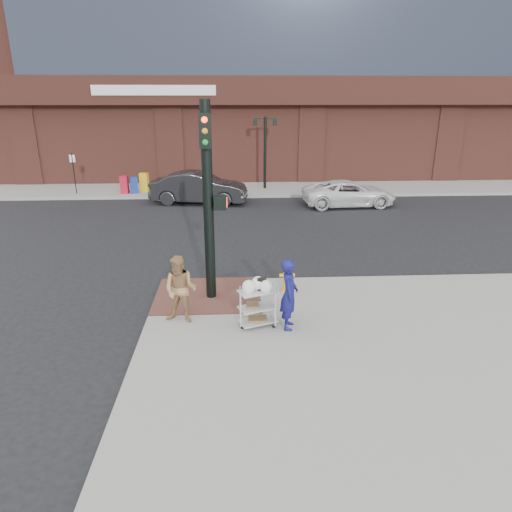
{
  "coord_description": "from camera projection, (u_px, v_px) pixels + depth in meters",
  "views": [
    {
      "loc": [
        0.11,
        -10.4,
        5.19
      ],
      "look_at": [
        0.7,
        0.86,
        1.25
      ],
      "focal_mm": 32.0,
      "sensor_mm": 36.0,
      "label": 1
    }
  ],
  "objects": [
    {
      "name": "fire_hydrant",
      "position": [
        287.0,
        276.0,
        12.38
      ],
      "size": [
        0.41,
        0.29,
        0.87
      ],
      "color": "gold",
      "rests_on": "sidewalk_near"
    },
    {
      "name": "newsbox_red",
      "position": [
        124.0,
        185.0,
        24.98
      ],
      "size": [
        0.42,
        0.39,
        0.97
      ],
      "primitive_type": "cube",
      "rotation": [
        0.0,
        0.0,
        -0.04
      ],
      "color": "#B8152B",
      "rests_on": "sidewalk_far"
    },
    {
      "name": "newsbox_yellow",
      "position": [
        144.0,
        182.0,
        25.5
      ],
      "size": [
        0.49,
        0.45,
        1.04
      ],
      "primitive_type": "cube",
      "rotation": [
        0.0,
        0.0,
        -0.14
      ],
      "color": "yellow",
      "rests_on": "sidewalk_far"
    },
    {
      "name": "lamp_post",
      "position": [
        265.0,
        145.0,
        25.83
      ],
      "size": [
        1.32,
        0.22,
        4.0
      ],
      "color": "black",
      "rests_on": "sidewalk_far"
    },
    {
      "name": "utility_cart",
      "position": [
        258.0,
        304.0,
        10.49
      ],
      "size": [
        0.96,
        0.74,
        1.17
      ],
      "color": "#B2B2B7",
      "rests_on": "sidewalk_near"
    },
    {
      "name": "ground",
      "position": [
        230.0,
        314.0,
        11.51
      ],
      "size": [
        220.0,
        220.0,
        0.0
      ],
      "primitive_type": "plane",
      "color": "black",
      "rests_on": "ground"
    },
    {
      "name": "brick_curb_ramp",
      "position": [
        208.0,
        295.0,
        12.28
      ],
      "size": [
        2.8,
        2.4,
        0.01
      ],
      "primitive_type": "cube",
      "color": "#552A27",
      "rests_on": "sidewalk_near"
    },
    {
      "name": "woman_blue",
      "position": [
        289.0,
        294.0,
        10.28
      ],
      "size": [
        0.49,
        0.66,
        1.66
      ],
      "primitive_type": "imported",
      "rotation": [
        0.0,
        0.0,
        1.41
      ],
      "color": "#12135B",
      "rests_on": "sidewalk_near"
    },
    {
      "name": "sedan_dark",
      "position": [
        199.0,
        188.0,
        23.28
      ],
      "size": [
        5.06,
        2.36,
        1.6
      ],
      "primitive_type": "imported",
      "rotation": [
        0.0,
        0.0,
        1.43
      ],
      "color": "black",
      "rests_on": "ground"
    },
    {
      "name": "traffic_signal_pole",
      "position": [
        209.0,
        198.0,
        11.28
      ],
      "size": [
        0.61,
        0.51,
        5.0
      ],
      "color": "black",
      "rests_on": "sidewalk_near"
    },
    {
      "name": "pedestrian_tan",
      "position": [
        180.0,
        290.0,
        10.57
      ],
      "size": [
        0.92,
        0.79,
        1.63
      ],
      "primitive_type": "imported",
      "rotation": [
        0.0,
        0.0,
        -0.25
      ],
      "color": "#9D754A",
      "rests_on": "sidewalk_near"
    },
    {
      "name": "minivan_white",
      "position": [
        349.0,
        193.0,
        22.75
      ],
      "size": [
        4.7,
        2.38,
        1.27
      ],
      "primitive_type": "imported",
      "rotation": [
        0.0,
        0.0,
        1.63
      ],
      "color": "white",
      "rests_on": "ground"
    },
    {
      "name": "newsbox_blue",
      "position": [
        134.0,
        185.0,
        25.08
      ],
      "size": [
        0.46,
        0.43,
        0.9
      ],
      "primitive_type": "cube",
      "rotation": [
        0.0,
        0.0,
        0.29
      ],
      "color": "#173399",
      "rests_on": "sidewalk_far"
    },
    {
      "name": "sidewalk_far",
      "position": [
        366.0,
        155.0,
        42.26
      ],
      "size": [
        65.0,
        36.0,
        0.15
      ],
      "primitive_type": "cube",
      "color": "gray",
      "rests_on": "ground"
    },
    {
      "name": "parking_sign",
      "position": [
        74.0,
        173.0,
        24.82
      ],
      "size": [
        0.05,
        0.05,
        2.2
      ],
      "primitive_type": "cylinder",
      "color": "black",
      "rests_on": "sidewalk_far"
    }
  ]
}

